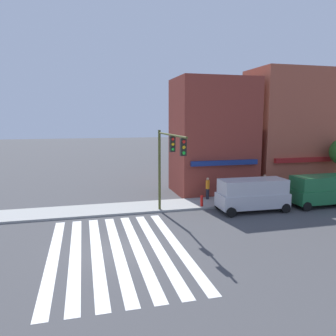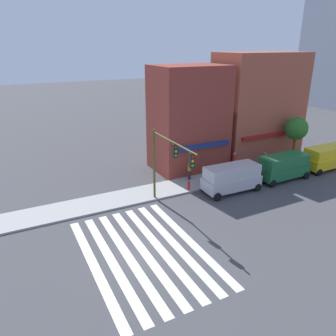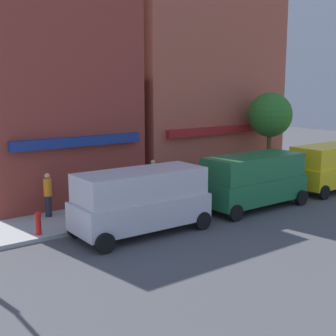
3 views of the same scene
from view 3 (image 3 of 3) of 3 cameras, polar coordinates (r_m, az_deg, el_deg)
The scene contains 9 objects.
storefront_row at distance 24.81m, azimuth -2.79°, elevation 10.12°, with size 16.92×5.30×11.13m.
van_silver at distance 16.93m, azimuth -3.30°, elevation -3.80°, with size 5.05×2.22×2.34m.
van_green at distance 20.75m, azimuth 10.38°, elevation -1.35°, with size 5.02×2.22×2.34m.
van_yellow at distance 25.38m, azimuth 19.40°, elevation 0.33°, with size 5.02×2.22×2.34m.
pedestrian_red_jacket at distance 21.79m, azimuth -1.85°, elevation -1.21°, with size 0.32×0.32×1.77m.
pedestrian_orange_vest at distance 19.19m, azimuth -14.43°, elevation -3.09°, with size 0.32×0.32×1.77m.
pedestrian_grey_coat at distance 22.47m, azimuth 5.79°, elevation -0.91°, with size 0.32×0.32×1.77m.
fire_hydrant at distance 17.11m, azimuth -15.54°, elevation -6.35°, with size 0.24×0.24×0.84m.
street_tree at distance 25.43m, azimuth 12.35°, elevation 6.30°, with size 2.34×2.34×4.80m.
Camera 3 is at (0.94, -8.92, 5.36)m, focal length 50.00 mm.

